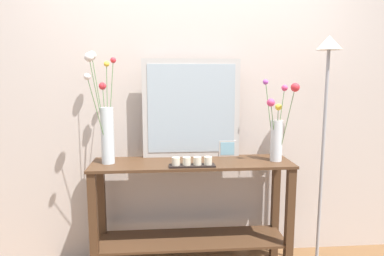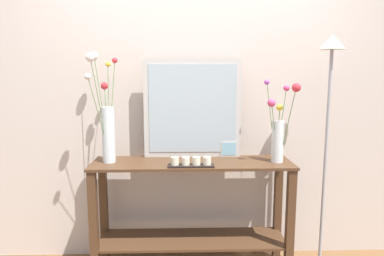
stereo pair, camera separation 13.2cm
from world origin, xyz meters
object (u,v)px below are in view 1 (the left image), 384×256
Objects in this scene: candle_tray at (192,163)px; tall_vase_left at (105,121)px; floor_lamp at (325,116)px; vase_right at (278,130)px; mirror_leaning at (191,109)px; console_table at (192,205)px; picture_frame_small at (227,148)px.

tall_vase_left is at bearing 165.90° from candle_tray.
tall_vase_left is 2.50× the size of candle_tray.
vase_right is at bearing -179.34° from floor_lamp.
tall_vase_left is 1.24m from vase_right.
mirror_leaning is 0.42× the size of floor_lamp.
picture_frame_small is at bearing 28.17° from console_table.
console_table is 2.44× the size of vase_right.
mirror_leaning is at bearing 86.83° from console_table.
tall_vase_left is at bearing 177.85° from vase_right.
tall_vase_left is 0.94m from picture_frame_small.
console_table is at bearing -1.89° from tall_vase_left.
mirror_leaning reaches higher than console_table.
picture_frame_small reaches higher than console_table.
candle_tray is 0.18× the size of floor_lamp.
tall_vase_left is 0.68m from candle_tray.
console_table is at bearing -151.83° from picture_frame_small.
vase_right is 0.67m from candle_tray.
picture_frame_small is 0.07× the size of floor_lamp.
vase_right reaches higher than picture_frame_small.
floor_lamp reaches higher than console_table.
mirror_leaning is (0.01, 0.17, 0.70)m from console_table.
mirror_leaning is at bearing 86.19° from candle_tray.
candle_tray is at bearing -136.27° from picture_frame_small.
mirror_leaning is at bearing 168.95° from floor_lamp.
floor_lamp is at bearing -11.05° from mirror_leaning.
floor_lamp is (0.98, 0.11, 0.30)m from candle_tray.
console_table is at bearing -93.17° from mirror_leaning.
floor_lamp is at bearing -14.46° from picture_frame_small.
floor_lamp is (1.59, -0.04, 0.03)m from tall_vase_left.
mirror_leaning reaches higher than candle_tray.
picture_frame_small is (0.30, 0.29, 0.03)m from candle_tray.
tall_vase_left reaches higher than mirror_leaning.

